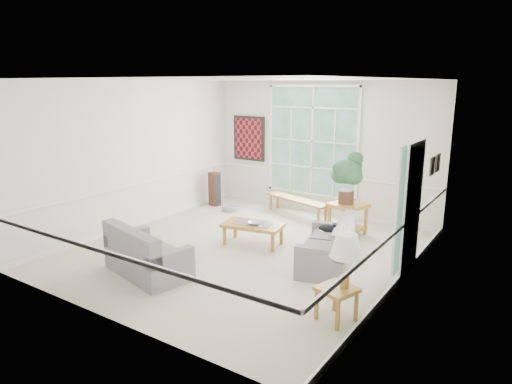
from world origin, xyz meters
TOP-DOWN VIEW (x-y plane):
  - floor at (0.00, 0.00)m, footprint 5.50×6.00m
  - ceiling at (0.00, 0.00)m, footprint 5.50×6.00m
  - wall_back at (0.00, 3.00)m, footprint 5.50×0.02m
  - wall_front at (0.00, -3.00)m, footprint 5.50×0.02m
  - wall_left at (-2.75, 0.00)m, footprint 0.02×6.00m
  - wall_right at (2.75, 0.00)m, footprint 0.02×6.00m
  - window_back at (-0.20, 2.96)m, footprint 2.30×0.08m
  - entry_door at (2.71, 0.60)m, footprint 0.08×0.90m
  - door_sidelight at (2.71, -0.03)m, footprint 0.08×0.26m
  - wall_art at (-1.95, 2.95)m, footprint 0.90×0.06m
  - wall_frame_near at (2.71, 1.75)m, footprint 0.04×0.26m
  - wall_frame_far at (2.71, 2.15)m, footprint 0.04×0.26m
  - loveseat_right at (1.55, 0.12)m, footprint 1.10×1.60m
  - loveseat_front at (-0.66, -1.71)m, footprint 1.61×1.08m
  - coffee_table at (-0.04, 0.31)m, footprint 1.19×0.79m
  - pewter_bowl at (0.04, 0.26)m, footprint 0.36×0.36m
  - window_bench at (-0.27, 2.42)m, footprint 1.74×0.81m
  - end_table at (1.18, 1.85)m, footprint 0.78×0.78m
  - houseplant at (1.13, 1.85)m, footprint 0.75×0.75m
  - side_table at (2.40, -1.41)m, footprint 0.55×0.55m
  - table_lamp at (2.47, -1.36)m, footprint 0.51×0.51m
  - pet_bed at (-1.78, 1.92)m, footprint 0.39×0.39m
  - floor_speaker at (-2.40, 2.12)m, footprint 0.30×0.26m
  - cat at (1.33, 0.60)m, footprint 0.39×0.33m

SIDE VIEW (x-z plane):
  - floor at x=0.00m, z-range -0.01..0.00m
  - pet_bed at x=-1.78m, z-range 0.00..0.11m
  - window_bench at x=-0.27m, z-range 0.00..0.40m
  - coffee_table at x=-0.04m, z-range 0.00..0.41m
  - side_table at x=2.40m, z-range 0.00..0.45m
  - end_table at x=1.18m, z-range 0.00..0.63m
  - loveseat_right at x=1.55m, z-range 0.00..0.79m
  - loveseat_front at x=-0.66m, z-range 0.00..0.80m
  - floor_speaker at x=-2.40m, z-range 0.00..0.82m
  - pewter_bowl at x=0.04m, z-range 0.41..0.48m
  - cat at x=1.33m, z-range 0.40..0.56m
  - table_lamp at x=2.47m, z-range 0.45..1.15m
  - entry_door at x=2.71m, z-range 0.00..2.10m
  - door_sidelight at x=2.71m, z-range 0.20..2.10m
  - houseplant at x=1.13m, z-range 0.63..1.67m
  - wall_back at x=0.00m, z-range 0.00..3.00m
  - wall_front at x=0.00m, z-range 0.00..3.00m
  - wall_left at x=-2.75m, z-range 0.00..3.00m
  - wall_right at x=2.75m, z-range 0.00..3.00m
  - wall_frame_near at x=2.71m, z-range 1.39..1.71m
  - wall_frame_far at x=2.71m, z-range 1.39..1.71m
  - wall_art at x=-1.95m, z-range 1.05..2.15m
  - window_back at x=-0.20m, z-range 0.45..2.85m
  - ceiling at x=0.00m, z-range 2.99..3.01m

